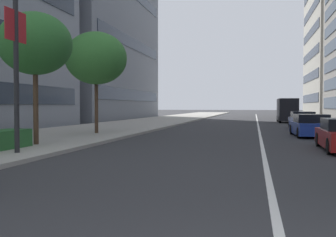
# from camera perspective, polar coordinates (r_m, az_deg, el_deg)

# --- Properties ---
(sidewalk_right_plaza) EXTENTS (160.00, 8.61, 0.15)m
(sidewalk_right_plaza) POSITION_cam_1_polar(r_m,az_deg,el_deg) (34.76, -6.58, -1.08)
(sidewalk_right_plaza) COLOR #A39E93
(sidewalk_right_plaza) RESTS_ON ground
(lane_centre_stripe) EXTENTS (110.00, 0.16, 0.01)m
(lane_centre_stripe) POSITION_cam_1_polar(r_m,az_deg,el_deg) (37.86, 12.99, -0.99)
(lane_centre_stripe) COLOR silver
(lane_centre_stripe) RESTS_ON ground
(car_far_down_avenue) EXTENTS (4.66, 2.07, 1.34)m
(car_far_down_avenue) POSITION_cam_1_polar(r_m,az_deg,el_deg) (24.85, 20.03, -1.03)
(car_far_down_avenue) COLOR navy
(car_far_down_avenue) RESTS_ON ground
(car_following_behind) EXTENTS (4.62, 1.90, 1.38)m
(car_following_behind) POSITION_cam_1_polar(r_m,az_deg,el_deg) (33.48, 19.00, -0.30)
(car_following_behind) COLOR navy
(car_following_behind) RESTS_ON ground
(delivery_van_ahead) EXTENTS (5.57, 2.07, 2.67)m
(delivery_van_ahead) POSITION_cam_1_polar(r_m,az_deg,el_deg) (46.33, 16.96, 1.23)
(delivery_van_ahead) COLOR black
(delivery_van_ahead) RESTS_ON ground
(street_lamp_with_banners) EXTENTS (1.26, 2.23, 8.95)m
(street_lamp_with_banners) POSITION_cam_1_polar(r_m,az_deg,el_deg) (15.20, -20.40, 15.37)
(street_lamp_with_banners) COLOR #232326
(street_lamp_with_banners) RESTS_ON sidewalk_right_plaza
(street_tree_mid_sidewalk) EXTENTS (3.17, 3.17, 5.71)m
(street_tree_mid_sidewalk) POSITION_cam_1_polar(r_m,az_deg,el_deg) (18.15, -18.78, 10.23)
(street_tree_mid_sidewalk) COLOR #473323
(street_tree_mid_sidewalk) RESTS_ON sidewalk_right_plaza
(street_tree_near_plaza_corner) EXTENTS (3.79, 3.79, 6.22)m
(street_tree_near_plaza_corner) POSITION_cam_1_polar(r_m,az_deg,el_deg) (24.75, -10.42, 8.60)
(street_tree_near_plaza_corner) COLOR #473323
(street_tree_near_plaza_corner) RESTS_ON sidewalk_right_plaza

